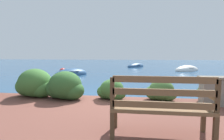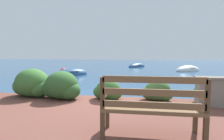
{
  "view_description": "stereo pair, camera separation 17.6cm",
  "coord_description": "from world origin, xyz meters",
  "px_view_note": "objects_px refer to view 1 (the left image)",
  "views": [
    {
      "loc": [
        1.11,
        -4.95,
        1.44
      ],
      "look_at": [
        -0.36,
        6.5,
        0.39
      ],
      "focal_mm": 28.0,
      "sensor_mm": 36.0,
      "label": 1
    },
    {
      "loc": [
        1.28,
        -4.92,
        1.44
      ],
      "look_at": [
        -0.36,
        6.5,
        0.39
      ],
      "focal_mm": 28.0,
      "sensor_mm": 36.0,
      "label": 2
    }
  ],
  "objects_px": {
    "rowboat_mid": "(187,70)",
    "rowboat_far": "(136,66)",
    "park_bench": "(161,105)",
    "rowboat_nearest": "(71,74)",
    "mooring_buoy": "(63,71)"
  },
  "relations": [
    {
      "from": "rowboat_nearest",
      "to": "rowboat_mid",
      "type": "height_order",
      "value": "rowboat_mid"
    },
    {
      "from": "rowboat_nearest",
      "to": "rowboat_far",
      "type": "bearing_deg",
      "value": 13.55
    },
    {
      "from": "rowboat_mid",
      "to": "rowboat_far",
      "type": "height_order",
      "value": "rowboat_mid"
    },
    {
      "from": "park_bench",
      "to": "rowboat_mid",
      "type": "xyz_separation_m",
      "value": [
        4.11,
        13.1,
        -0.63
      ]
    },
    {
      "from": "rowboat_mid",
      "to": "rowboat_far",
      "type": "distance_m",
      "value": 6.08
    },
    {
      "from": "rowboat_nearest",
      "to": "park_bench",
      "type": "bearing_deg",
      "value": -111.2
    },
    {
      "from": "park_bench",
      "to": "rowboat_far",
      "type": "relative_size",
      "value": 0.53
    },
    {
      "from": "park_bench",
      "to": "rowboat_nearest",
      "type": "height_order",
      "value": "park_bench"
    },
    {
      "from": "rowboat_far",
      "to": "rowboat_nearest",
      "type": "bearing_deg",
      "value": -170.91
    },
    {
      "from": "rowboat_mid",
      "to": "rowboat_far",
      "type": "bearing_deg",
      "value": -82.47
    },
    {
      "from": "rowboat_nearest",
      "to": "mooring_buoy",
      "type": "height_order",
      "value": "rowboat_nearest"
    },
    {
      "from": "rowboat_nearest",
      "to": "rowboat_mid",
      "type": "xyz_separation_m",
      "value": [
        8.77,
        4.22,
        0.0
      ]
    },
    {
      "from": "park_bench",
      "to": "rowboat_mid",
      "type": "height_order",
      "value": "park_bench"
    },
    {
      "from": "rowboat_nearest",
      "to": "rowboat_mid",
      "type": "distance_m",
      "value": 9.73
    },
    {
      "from": "park_bench",
      "to": "rowboat_far",
      "type": "xyz_separation_m",
      "value": [
        -0.24,
        17.35,
        -0.64
      ]
    }
  ]
}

